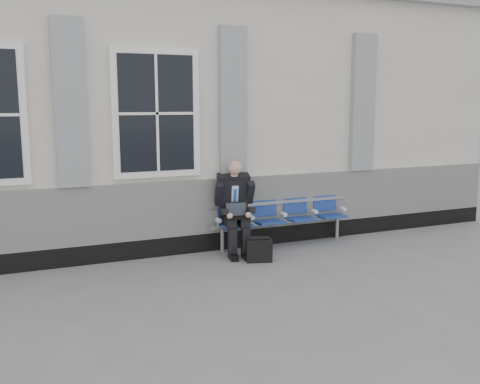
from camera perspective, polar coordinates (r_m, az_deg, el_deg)
name	(u,v)px	position (r m, az deg, el deg)	size (l,w,h in m)	color
ground	(162,288)	(7.22, -8.36, -10.12)	(70.00, 70.00, 0.00)	slate
station_building	(110,113)	(10.21, -13.74, 8.19)	(14.40, 4.40, 4.49)	beige
bench	(282,213)	(9.12, 4.49, -2.28)	(2.60, 0.47, 0.91)	#9EA0A3
businessman	(235,204)	(8.57, -0.54, -1.30)	(0.66, 0.89, 1.51)	black
briefcase	(259,250)	(8.22, 2.07, -6.22)	(0.42, 0.27, 0.40)	black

